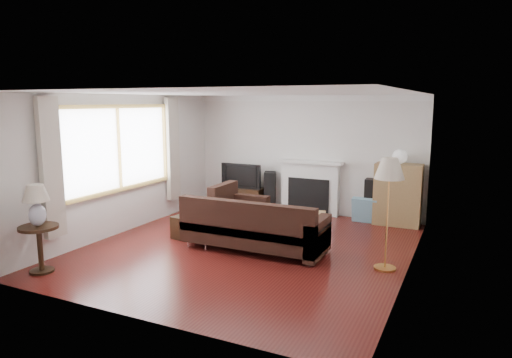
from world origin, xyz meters
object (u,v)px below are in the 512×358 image
at_px(side_table, 40,249).
at_px(sectional_sofa, 254,226).
at_px(bookshelf, 398,195).
at_px(tv_stand, 243,198).
at_px(floor_lamp, 387,215).
at_px(coffee_table, 298,223).

bearing_deg(side_table, sectional_sofa, 43.51).
xyz_separation_m(bookshelf, side_table, (-4.13, -4.72, -0.27)).
bearing_deg(bookshelf, side_table, -131.15).
height_order(tv_stand, side_table, side_table).
bearing_deg(tv_stand, sectional_sofa, -59.52).
xyz_separation_m(sectional_sofa, floor_lamp, (2.06, 0.02, 0.40)).
height_order(bookshelf, coffee_table, bookshelf).
xyz_separation_m(bookshelf, coffee_table, (-1.54, -1.35, -0.41)).
distance_m(bookshelf, side_table, 6.28).
distance_m(bookshelf, floor_lamp, 2.55).
height_order(floor_lamp, side_table, floor_lamp).
xyz_separation_m(floor_lamp, side_table, (-4.35, -2.19, -0.47)).
height_order(tv_stand, coffee_table, tv_stand).
height_order(bookshelf, side_table, bookshelf).
relative_size(sectional_sofa, coffee_table, 2.55).
distance_m(bookshelf, sectional_sofa, 3.16).
height_order(tv_stand, bookshelf, bookshelf).
xyz_separation_m(coffee_table, floor_lamp, (1.77, -1.19, 0.61)).
height_order(coffee_table, floor_lamp, floor_lamp).
relative_size(sectional_sofa, side_table, 3.73).
distance_m(coffee_table, side_table, 4.25).
xyz_separation_m(tv_stand, sectional_sofa, (1.50, -2.54, 0.17)).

